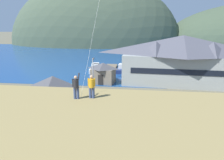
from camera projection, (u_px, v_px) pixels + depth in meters
ground_plane at (100, 130)px, 25.16m from camera, size 600.00×600.00×0.00m
parking_lot_pad at (106, 113)px, 29.94m from camera, size 40.00×20.00×0.10m
bay_water at (126, 56)px, 82.71m from camera, size 360.00×84.00×0.03m
far_hill_west_ridge at (94, 43)px, 137.18m from camera, size 107.83×64.07×79.96m
harbor_lodge at (182, 59)px, 43.38m from camera, size 25.83×11.05×10.09m
storage_shed_near_lot at (54, 91)px, 31.36m from camera, size 6.91×6.68×4.93m
storage_shed_waterside at (103, 73)px, 44.70m from camera, size 5.55×4.64×4.39m
wharf_dock at (110, 69)px, 57.42m from camera, size 3.20×11.83×0.70m
moored_boat_wharfside at (96, 69)px, 55.67m from camera, size 1.94×5.96×2.16m
moored_boat_outer_mooring at (122, 69)px, 55.86m from camera, size 2.55×6.81×2.16m
moored_boat_inner_slip at (96, 68)px, 56.97m from camera, size 3.45×8.63×2.16m
parked_car_front_row_end at (219, 124)px, 24.37m from camera, size 4.27×2.20×1.82m
parked_car_back_row_left at (49, 118)px, 25.81m from camera, size 4.22×2.09×1.82m
parked_car_front_row_red at (128, 126)px, 23.98m from camera, size 4.23×2.12×1.82m
parked_car_mid_row_near at (181, 127)px, 23.64m from camera, size 4.34×2.35×1.82m
parking_light_pole at (93, 76)px, 34.57m from camera, size 0.24×0.78×6.82m
person_kite_flyer at (76, 86)px, 15.20m from camera, size 0.52×0.68×1.86m
person_companion at (92, 86)px, 15.34m from camera, size 0.55×0.40×1.74m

